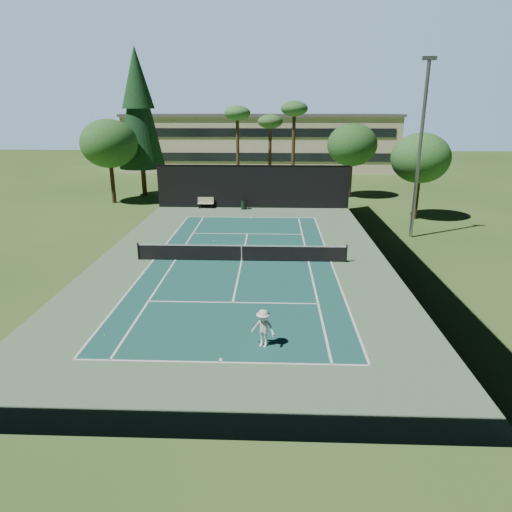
# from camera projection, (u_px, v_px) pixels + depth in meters

# --- Properties ---
(ground) EXTENTS (160.00, 160.00, 0.00)m
(ground) POSITION_uv_depth(u_px,v_px,m) (242.00, 261.00, 28.11)
(ground) COLOR #365921
(ground) RESTS_ON ground
(apron_slab) EXTENTS (18.00, 32.00, 0.01)m
(apron_slab) POSITION_uv_depth(u_px,v_px,m) (242.00, 261.00, 28.11)
(apron_slab) COLOR #557854
(apron_slab) RESTS_ON ground
(court_surface) EXTENTS (10.97, 23.77, 0.01)m
(court_surface) POSITION_uv_depth(u_px,v_px,m) (242.00, 261.00, 28.11)
(court_surface) COLOR #19514A
(court_surface) RESTS_ON ground
(court_lines) EXTENTS (11.07, 23.87, 0.01)m
(court_lines) POSITION_uv_depth(u_px,v_px,m) (242.00, 261.00, 28.11)
(court_lines) COLOR white
(court_lines) RESTS_ON ground
(tennis_net) EXTENTS (12.90, 0.10, 1.10)m
(tennis_net) POSITION_uv_depth(u_px,v_px,m) (242.00, 252.00, 27.94)
(tennis_net) COLOR black
(tennis_net) RESTS_ON ground
(fence) EXTENTS (18.04, 32.05, 4.03)m
(fence) POSITION_uv_depth(u_px,v_px,m) (241.00, 229.00, 27.56)
(fence) COLOR black
(fence) RESTS_ON ground
(player) EXTENTS (1.16, 0.94, 1.56)m
(player) POSITION_uv_depth(u_px,v_px,m) (263.00, 328.00, 17.75)
(player) COLOR white
(player) RESTS_ON ground
(tennis_ball_a) EXTENTS (0.06, 0.06, 0.06)m
(tennis_ball_a) POSITION_uv_depth(u_px,v_px,m) (105.00, 336.00, 18.75)
(tennis_ball_a) COLOR #C3E534
(tennis_ball_a) RESTS_ON ground
(tennis_ball_b) EXTENTS (0.07, 0.07, 0.07)m
(tennis_ball_b) POSITION_uv_depth(u_px,v_px,m) (214.00, 241.00, 32.28)
(tennis_ball_b) COLOR #C7EA35
(tennis_ball_b) RESTS_ON ground
(tennis_ball_c) EXTENTS (0.06, 0.06, 0.06)m
(tennis_ball_c) POSITION_uv_depth(u_px,v_px,m) (254.00, 245.00, 31.30)
(tennis_ball_c) COLOR #BADD32
(tennis_ball_c) RESTS_ON ground
(tennis_ball_d) EXTENTS (0.07, 0.07, 0.07)m
(tennis_ball_d) POSITION_uv_depth(u_px,v_px,m) (158.00, 236.00, 33.41)
(tennis_ball_d) COLOR #C1D22F
(tennis_ball_d) RESTS_ON ground
(park_bench) EXTENTS (1.50, 0.45, 1.02)m
(park_bench) POSITION_uv_depth(u_px,v_px,m) (206.00, 202.00, 43.10)
(park_bench) COLOR beige
(park_bench) RESTS_ON ground
(trash_bin) EXTENTS (0.56, 0.56, 0.95)m
(trash_bin) POSITION_uv_depth(u_px,v_px,m) (244.00, 204.00, 42.54)
(trash_bin) COLOR black
(trash_bin) RESTS_ON ground
(pine_tree) EXTENTS (4.80, 4.80, 15.00)m
(pine_tree) POSITION_uv_depth(u_px,v_px,m) (138.00, 103.00, 46.54)
(pine_tree) COLOR #4E3621
(pine_tree) RESTS_ON ground
(palm_a) EXTENTS (2.80, 2.80, 9.32)m
(palm_a) POSITION_uv_depth(u_px,v_px,m) (237.00, 117.00, 48.51)
(palm_a) COLOR #4F3622
(palm_a) RESTS_ON ground
(palm_b) EXTENTS (2.80, 2.80, 8.42)m
(palm_b) POSITION_uv_depth(u_px,v_px,m) (270.00, 124.00, 50.54)
(palm_b) COLOR #4A321F
(palm_b) RESTS_ON ground
(palm_c) EXTENTS (2.80, 2.80, 9.77)m
(palm_c) POSITION_uv_depth(u_px,v_px,m) (294.00, 113.00, 47.22)
(palm_c) COLOR #46311E
(palm_c) RESTS_ON ground
(decid_tree_a) EXTENTS (5.12, 5.12, 7.62)m
(decid_tree_a) POSITION_uv_depth(u_px,v_px,m) (352.00, 145.00, 47.03)
(decid_tree_a) COLOR #46311E
(decid_tree_a) RESTS_ON ground
(decid_tree_b) EXTENTS (4.80, 4.80, 7.14)m
(decid_tree_b) POSITION_uv_depth(u_px,v_px,m) (421.00, 158.00, 37.47)
(decid_tree_b) COLOR #452D1D
(decid_tree_b) RESTS_ON ground
(decid_tree_c) EXTENTS (5.44, 5.44, 8.09)m
(decid_tree_c) POSITION_uv_depth(u_px,v_px,m) (109.00, 144.00, 43.97)
(decid_tree_c) COLOR #3F291B
(decid_tree_c) RESTS_ON ground
(campus_building) EXTENTS (40.50, 12.50, 8.30)m
(campus_building) POSITION_uv_depth(u_px,v_px,m) (261.00, 141.00, 70.56)
(campus_building) COLOR beige
(campus_building) RESTS_ON ground
(light_pole) EXTENTS (0.90, 0.25, 12.22)m
(light_pole) POSITION_uv_depth(u_px,v_px,m) (420.00, 147.00, 31.42)
(light_pole) COLOR gray
(light_pole) RESTS_ON ground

